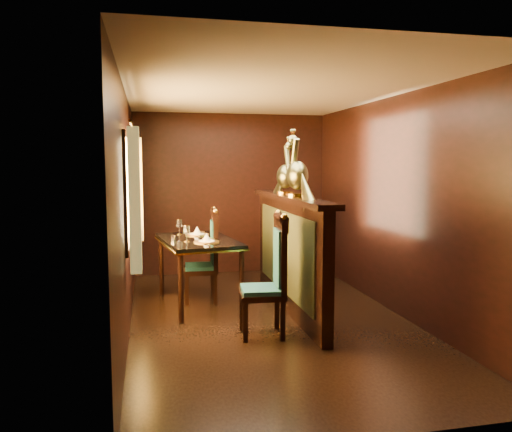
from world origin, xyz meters
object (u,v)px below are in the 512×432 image
at_px(peacock_left, 297,163).
at_px(peacock_right, 285,166).
at_px(chair_left, 273,271).
at_px(dining_table, 198,245).
at_px(chair_right, 209,253).

xyz_separation_m(peacock_left, peacock_right, (0.00, 0.49, -0.04)).
bearing_deg(chair_left, peacock_left, 57.47).
height_order(dining_table, peacock_right, peacock_right).
bearing_deg(dining_table, peacock_left, -44.28).
distance_m(chair_left, peacock_left, 1.26).
bearing_deg(peacock_left, chair_right, 135.01).
bearing_deg(peacock_right, chair_left, -111.69).
xyz_separation_m(chair_right, peacock_left, (0.88, -0.88, 1.12)).
height_order(chair_right, peacock_left, peacock_left).
height_order(chair_left, peacock_right, peacock_right).
height_order(peacock_left, peacock_right, peacock_left).
distance_m(chair_left, chair_right, 1.47).
bearing_deg(peacock_right, dining_table, 165.97).
bearing_deg(chair_left, peacock_right, 73.80).
bearing_deg(dining_table, peacock_right, -22.27).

